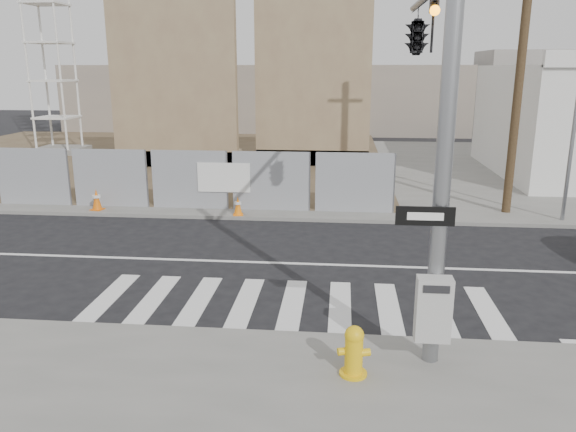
# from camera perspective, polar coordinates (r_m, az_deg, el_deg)

# --- Properties ---
(ground) EXTENTS (100.00, 100.00, 0.00)m
(ground) POSITION_cam_1_polar(r_m,az_deg,el_deg) (14.27, 1.35, -4.88)
(ground) COLOR black
(ground) RESTS_ON ground
(sidewalk_far) EXTENTS (50.00, 20.00, 0.12)m
(sidewalk_far) POSITION_cam_1_polar(r_m,az_deg,el_deg) (27.82, 3.48, 4.97)
(sidewalk_far) COLOR slate
(sidewalk_far) RESTS_ON ground
(signal_pole) EXTENTS (0.96, 5.87, 7.00)m
(signal_pole) POSITION_cam_1_polar(r_m,az_deg,el_deg) (11.45, 13.66, 14.27)
(signal_pole) COLOR gray
(signal_pole) RESTS_ON sidewalk_near
(far_signal_pole) EXTENTS (0.16, 0.20, 5.60)m
(far_signal_pole) POSITION_cam_1_polar(r_m,az_deg,el_deg) (19.37, 27.21, 9.29)
(far_signal_pole) COLOR gray
(far_signal_pole) RESTS_ON sidewalk_far
(chain_link_fence) EXTENTS (24.60, 0.04, 2.00)m
(chain_link_fence) POSITION_cam_1_polar(r_m,az_deg,el_deg) (21.73, -24.92, 3.67)
(chain_link_fence) COLOR gray
(chain_link_fence) RESTS_ON sidewalk_far
(concrete_wall_left) EXTENTS (6.00, 1.30, 8.00)m
(concrete_wall_left) POSITION_cam_1_polar(r_m,az_deg,el_deg) (27.69, -11.43, 11.58)
(concrete_wall_left) COLOR #7B634A
(concrete_wall_left) RESTS_ON sidewalk_far
(concrete_wall_right) EXTENTS (5.50, 1.30, 8.00)m
(concrete_wall_right) POSITION_cam_1_polar(r_m,az_deg,el_deg) (27.55, 2.54, 11.84)
(concrete_wall_right) COLOR #7B634A
(concrete_wall_right) RESTS_ON sidewalk_far
(utility_pole_right) EXTENTS (1.60, 0.28, 10.00)m
(utility_pole_right) POSITION_cam_1_polar(r_m,az_deg,el_deg) (19.69, 22.66, 14.88)
(utility_pole_right) COLOR #453620
(utility_pole_right) RESTS_ON sidewalk_far
(fire_hydrant) EXTENTS (0.54, 0.54, 0.83)m
(fire_hydrant) POSITION_cam_1_polar(r_m,az_deg,el_deg) (9.07, 6.70, -13.46)
(fire_hydrant) COLOR yellow
(fire_hydrant) RESTS_ON sidewalk_near
(traffic_cone_c) EXTENTS (0.44, 0.44, 0.72)m
(traffic_cone_c) POSITION_cam_1_polar(r_m,az_deg,el_deg) (20.14, -18.86, 1.58)
(traffic_cone_c) COLOR orange
(traffic_cone_c) RESTS_ON sidewalk_far
(traffic_cone_d) EXTENTS (0.37, 0.37, 0.63)m
(traffic_cone_d) POSITION_cam_1_polar(r_m,az_deg,el_deg) (18.46, -5.11, 1.03)
(traffic_cone_d) COLOR orange
(traffic_cone_d) RESTS_ON sidewalk_far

